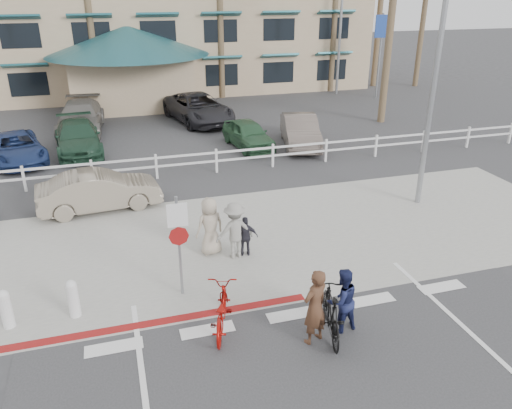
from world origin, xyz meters
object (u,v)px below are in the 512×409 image
object	(u,v)px
bike_black	(331,313)
car_white_sedan	(99,191)
sign_post	(179,242)
bike_red	(221,310)

from	to	relation	value
bike_black	car_white_sedan	distance (m)	9.58
sign_post	bike_black	size ratio (longest dim) A/B	1.59
bike_black	car_white_sedan	bearing A→B (deg)	-46.45
bike_black	bike_red	bearing A→B (deg)	-6.88
sign_post	bike_red	distance (m)	1.97
sign_post	car_white_sedan	size ratio (longest dim) A/B	0.72
bike_red	sign_post	bearing A→B (deg)	-51.30
bike_red	car_white_sedan	xyz separation A→B (m)	(-2.46, 7.49, 0.18)
sign_post	car_white_sedan	world-z (taller)	sign_post
bike_black	car_white_sedan	xyz separation A→B (m)	(-4.69, 8.35, 0.12)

